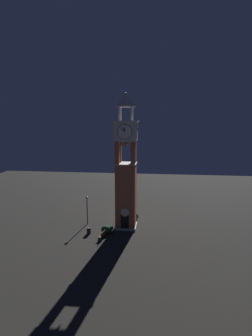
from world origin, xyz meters
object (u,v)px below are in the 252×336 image
(clock_tower, at_px, (126,174))
(lamp_post, at_px, (87,205))
(park_bench, at_px, (102,235))
(trash_bin, at_px, (89,231))

(clock_tower, relative_size, lamp_post, 4.51)
(clock_tower, xyz_separation_m, lamp_post, (-5.62, 0.60, -4.75))
(clock_tower, distance_m, park_bench, 8.55)
(park_bench, xyz_separation_m, lamp_post, (-3.14, 4.76, 2.29))
(clock_tower, height_order, trash_bin, clock_tower)
(clock_tower, relative_size, trash_bin, 22.62)
(park_bench, bearing_deg, clock_tower, 59.17)
(lamp_post, relative_size, trash_bin, 5.02)
(trash_bin, bearing_deg, lamp_post, 107.35)
(clock_tower, bearing_deg, park_bench, -120.83)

